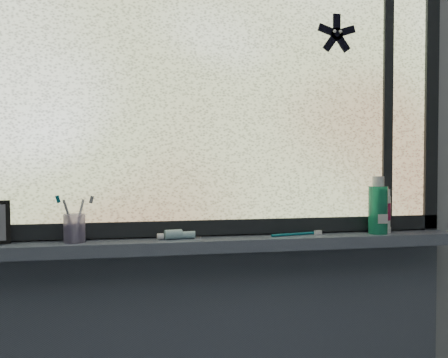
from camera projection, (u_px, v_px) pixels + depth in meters
The scene contains 12 objects.
wall_back at pixel (223, 168), 1.72m from camera, with size 3.00×0.01×2.50m, color #9EA3A8.
windowsill at pixel (228, 244), 1.65m from camera, with size 1.62×0.14×0.04m, color slate.
window_pane at pixel (224, 85), 1.69m from camera, with size 1.50×0.01×1.00m, color silver.
frame_bottom at pixel (225, 227), 1.70m from camera, with size 1.60×0.03×0.05m, color black.
frame_right at pixel (430, 92), 1.84m from camera, with size 0.05×0.03×1.10m, color black.
frame_mullion at pixel (387, 90), 1.80m from camera, with size 0.04×0.03×1.00m, color black.
starfish_sticker at pixel (337, 34), 1.75m from camera, with size 0.15×0.02×0.15m, color black, non-canonical shape.
toothpaste_tube at pixel (179, 234), 1.62m from camera, with size 0.18×0.04×0.03m, color white, non-canonical shape.
toothbrush_cup at pixel (74, 228), 1.55m from camera, with size 0.07×0.07×0.09m, color #A497C8.
toothbrush_lying at pixel (293, 234), 1.70m from camera, with size 0.21×0.02×0.01m, color #0C6373, non-canonical shape.
mouthwash_bottle at pixel (378, 205), 1.74m from camera, with size 0.07×0.07×0.17m, color #21AC78.
cream_tube at pixel (384, 209), 1.77m from camera, with size 0.04×0.04×0.11m, color silver.
Camera 1 is at (-0.34, -0.38, 1.27)m, focal length 40.00 mm.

